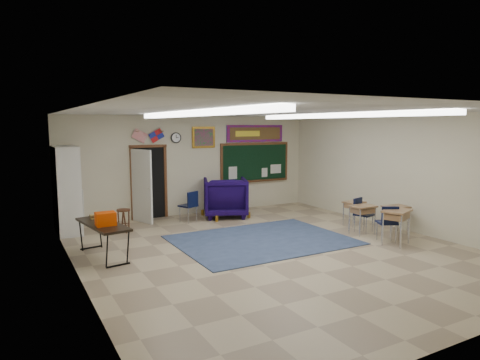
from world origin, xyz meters
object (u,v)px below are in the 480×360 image
student_desk_front_left (362,218)px  student_desk_front_right (354,212)px  wingback_armchair (225,197)px  folding_table (103,239)px  wooden_stool (124,220)px

student_desk_front_left → student_desk_front_right: (0.49, 0.80, -0.04)m
student_desk_front_right → wingback_armchair: bearing=125.0°
wingback_armchair → student_desk_front_left: 4.09m
folding_table → wooden_stool: (0.88, 1.86, -0.08)m
student_desk_front_left → folding_table: (-6.06, 1.22, -0.02)m
student_desk_front_left → wooden_stool: size_ratio=1.22×
wingback_armchair → wooden_stool: size_ratio=2.14×
wingback_armchair → wooden_stool: (-3.15, -0.47, -0.27)m
student_desk_front_left → wooden_stool: 6.03m
wingback_armchair → folding_table: bearing=52.7°
wingback_armchair → folding_table: 4.65m
wooden_stool → wingback_armchair: bearing=8.5°
wingback_armchair → student_desk_front_right: wingback_armchair is taller
student_desk_front_right → folding_table: size_ratio=0.37×
student_desk_front_left → student_desk_front_right: size_ratio=1.10×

